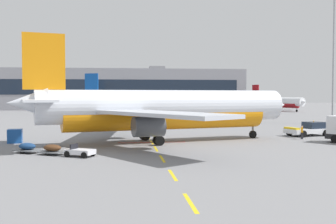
{
  "coord_description": "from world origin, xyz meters",
  "views": [
    {
      "loc": [
        14.42,
        -25.77,
        5.69
      ],
      "look_at": [
        20.91,
        30.39,
        3.23
      ],
      "focal_mm": 43.41,
      "sensor_mm": 36.0,
      "label": 1
    }
  ],
  "objects": [
    {
      "name": "pushback_tug",
      "position": [
        40.05,
        27.28,
        0.9
      ],
      "size": [
        6.54,
        4.39,
        2.08
      ],
      "color": "silver",
      "rests_on": "ground"
    },
    {
      "name": "airliner_foreground",
      "position": [
        19.28,
        22.03,
        3.95
      ],
      "size": [
        34.45,
        33.58,
        12.2
      ],
      "color": "silver",
      "rests_on": "ground"
    },
    {
      "name": "ground",
      "position": [
        40.0,
        40.0,
        0.0
      ],
      "size": [
        400.0,
        400.0,
        0.0
      ],
      "primitive_type": "plane",
      "color": "slate"
    },
    {
      "name": "terminal_satellite",
      "position": [
        14.61,
        135.59,
        7.63
      ],
      "size": [
        93.55,
        25.28,
        16.83
      ],
      "color": "gray",
      "rests_on": "ground"
    },
    {
      "name": "airliner_mid_left",
      "position": [
        17.69,
        92.56,
        3.88
      ],
      "size": [
        33.06,
        31.54,
        11.99
      ],
      "color": "silver",
      "rests_on": "ground"
    },
    {
      "name": "apron_light_mast_far",
      "position": [
        55.48,
        49.22,
        17.37
      ],
      "size": [
        1.8,
        1.8,
        28.37
      ],
      "color": "slate",
      "rests_on": "ground"
    },
    {
      "name": "airliner_far_center",
      "position": [
        67.67,
        109.66,
        3.0
      ],
      "size": [
        24.34,
        25.51,
        9.25
      ],
      "color": "white",
      "rests_on": "ground"
    },
    {
      "name": "uld_cargo_container",
      "position": [
        2.0,
        23.39,
        0.8
      ],
      "size": [
        1.81,
        1.78,
        1.6
      ],
      "color": "#194C9E",
      "rests_on": "ground"
    },
    {
      "name": "apron_paint_markings",
      "position": [
        18.0,
        37.51,
        0.0
      ],
      "size": [
        8.0,
        95.57,
        0.01
      ],
      "color": "yellow",
      "rests_on": "ground"
    },
    {
      "name": "ground_crew_worker",
      "position": [
        37.3,
        23.44,
        0.96
      ],
      "size": [
        0.38,
        0.62,
        1.69
      ],
      "color": "#232328",
      "rests_on": "ground"
    },
    {
      "name": "baggage_train",
      "position": [
        7.98,
        13.23,
        0.52
      ],
      "size": [
        8.22,
        5.48,
        1.14
      ],
      "color": "silver",
      "rests_on": "ground"
    }
  ]
}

